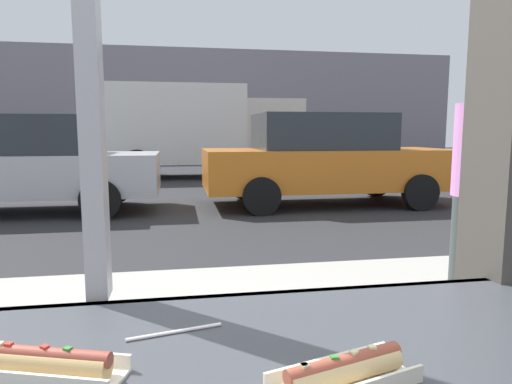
% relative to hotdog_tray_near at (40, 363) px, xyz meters
% --- Properties ---
extents(ground_plane, '(60.00, 60.00, 0.00)m').
position_rel_hotdog_tray_near_xyz_m(ground_plane, '(0.03, 8.29, -0.99)').
color(ground_plane, '#2D2D30').
extents(sidewalk_strip, '(16.00, 2.80, 0.14)m').
position_rel_hotdog_tray_near_xyz_m(sidewalk_strip, '(0.03, 1.89, -0.92)').
color(sidewalk_strip, '#B2ADA3').
rests_on(sidewalk_strip, ground).
extents(building_facade_far, '(28.00, 1.20, 5.25)m').
position_rel_hotdog_tray_near_xyz_m(building_facade_far, '(0.03, 21.59, 1.63)').
color(building_facade_far, gray).
rests_on(building_facade_far, ground).
extents(hotdog_tray_near, '(0.29, 0.17, 0.05)m').
position_rel_hotdog_tray_near_xyz_m(hotdog_tray_near, '(0.00, 0.00, 0.00)').
color(hotdog_tray_near, silver).
rests_on(hotdog_tray_near, window_counter).
extents(hotdog_tray_far, '(0.26, 0.16, 0.05)m').
position_rel_hotdog_tray_near_xyz_m(hotdog_tray_far, '(0.48, -0.11, -0.00)').
color(hotdog_tray_far, beige).
rests_on(hotdog_tray_far, window_counter).
extents(loose_straw, '(0.19, 0.05, 0.01)m').
position_rel_hotdog_tray_near_xyz_m(loose_straw, '(0.22, 0.13, -0.02)').
color(loose_straw, white).
rests_on(loose_straw, window_counter).
extents(parked_car_silver, '(4.58, 1.93, 1.65)m').
position_rel_hotdog_tray_near_xyz_m(parked_car_silver, '(-2.40, 7.48, -0.15)').
color(parked_car_silver, '#BCBCC1').
rests_on(parked_car_silver, ground).
extents(parked_car_orange, '(4.59, 2.02, 1.71)m').
position_rel_hotdog_tray_near_xyz_m(parked_car_orange, '(2.98, 7.48, -0.13)').
color(parked_car_orange, orange).
rests_on(parked_car_orange, ground).
extents(box_truck, '(6.38, 2.44, 2.75)m').
position_rel_hotdog_tray_near_xyz_m(box_truck, '(0.70, 13.34, 0.53)').
color(box_truck, silver).
rests_on(box_truck, ground).
extents(pedestrian, '(0.32, 0.32, 1.63)m').
position_rel_hotdog_tray_near_xyz_m(pedestrian, '(2.05, 1.74, 0.08)').
color(pedestrian, '#3B4242').
rests_on(pedestrian, sidewalk_strip).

